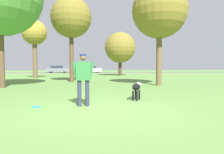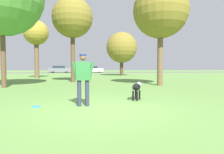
# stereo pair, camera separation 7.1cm
# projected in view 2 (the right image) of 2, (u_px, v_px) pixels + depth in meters

# --- Properties ---
(ground_plane) EXTENTS (120.00, 120.00, 0.00)m
(ground_plane) POSITION_uv_depth(u_px,v_px,m) (103.00, 109.00, 5.99)
(ground_plane) COLOR #608C42
(far_road_strip) EXTENTS (120.00, 6.00, 0.01)m
(far_road_strip) POSITION_uv_depth(u_px,v_px,m) (88.00, 73.00, 41.15)
(far_road_strip) COLOR #5B5B59
(far_road_strip) RESTS_ON ground_plane
(person) EXTENTS (0.72, 0.23, 1.66)m
(person) POSITION_uv_depth(u_px,v_px,m) (83.00, 75.00, 6.32)
(person) COLOR #2D334C
(person) RESTS_ON ground_plane
(dog) EXTENTS (0.55, 0.83, 0.66)m
(dog) POSITION_uv_depth(u_px,v_px,m) (137.00, 88.00, 7.52)
(dog) COLOR black
(dog) RESTS_ON ground_plane
(frisbee) EXTENTS (0.26, 0.26, 0.02)m
(frisbee) POSITION_uv_depth(u_px,v_px,m) (36.00, 107.00, 6.23)
(frisbee) COLOR #268CE5
(frisbee) RESTS_ON ground_plane
(tree_near_right) EXTENTS (3.60, 3.60, 6.71)m
(tree_near_right) POSITION_uv_depth(u_px,v_px,m) (161.00, 11.00, 13.01)
(tree_near_right) COLOR brown
(tree_near_right) RESTS_ON ground_plane
(tree_mid_center) EXTENTS (3.23, 3.23, 6.77)m
(tree_mid_center) POSITION_uv_depth(u_px,v_px,m) (72.00, 18.00, 15.88)
(tree_mid_center) COLOR brown
(tree_mid_center) RESTS_ON ground_plane
(tree_far_left) EXTENTS (2.62, 2.62, 6.20)m
(tree_far_left) POSITION_uv_depth(u_px,v_px,m) (36.00, 34.00, 21.32)
(tree_far_left) COLOR brown
(tree_far_left) RESTS_ON ground_plane
(tree_far_right) EXTENTS (4.25, 4.25, 6.01)m
(tree_far_right) POSITION_uv_depth(u_px,v_px,m) (122.00, 48.00, 27.54)
(tree_far_right) COLOR #4C3826
(tree_far_right) RESTS_ON ground_plane
(parked_car_grey) EXTENTS (4.57, 1.95, 1.40)m
(parked_car_grey) POSITION_uv_depth(u_px,v_px,m) (60.00, 69.00, 40.33)
(parked_car_grey) COLOR slate
(parked_car_grey) RESTS_ON ground_plane
(parked_car_white) EXTENTS (4.32, 1.89, 1.32)m
(parked_car_white) POSITION_uv_depth(u_px,v_px,m) (93.00, 69.00, 40.94)
(parked_car_white) COLOR white
(parked_car_white) RESTS_ON ground_plane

